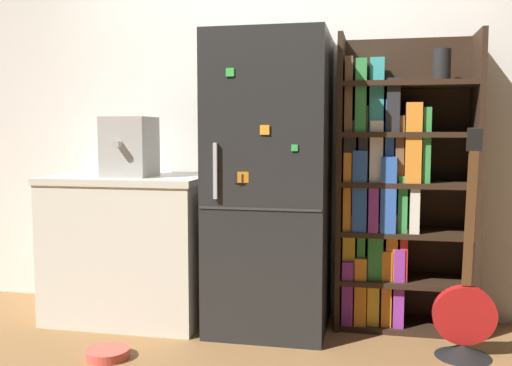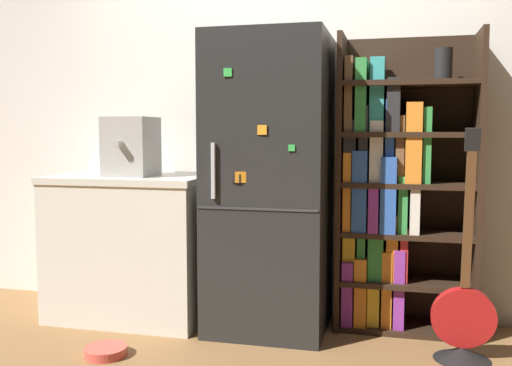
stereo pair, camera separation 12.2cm
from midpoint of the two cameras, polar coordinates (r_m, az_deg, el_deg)
name	(u,v)px [view 1 (the left image)]	position (r m, az deg, el deg)	size (l,w,h in m)	color
ground_plane	(266,333)	(3.39, -0.06, -14.78)	(16.00, 16.00, 0.00)	olive
wall_back	(280,109)	(3.65, 1.48, 7.42)	(8.00, 0.05, 2.60)	silver
refrigerator	(270,184)	(3.32, 0.38, -0.07)	(0.67, 0.68, 1.71)	black
bookshelf	(389,192)	(3.43, 12.19, -0.93)	(0.78, 0.36, 1.71)	black
kitchen_counter	(132,246)	(3.66, -13.24, -6.19)	(0.97, 0.66, 0.89)	beige
espresso_machine	(130,147)	(3.52, -13.50, 3.55)	(0.28, 0.33, 0.36)	#A5A39E
guitar	(464,325)	(3.17, 19.04, -13.25)	(0.32, 0.29, 1.17)	black
pet_bowl	(108,353)	(3.15, -15.70, -16.03)	(0.22, 0.22, 0.05)	#D84C3F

